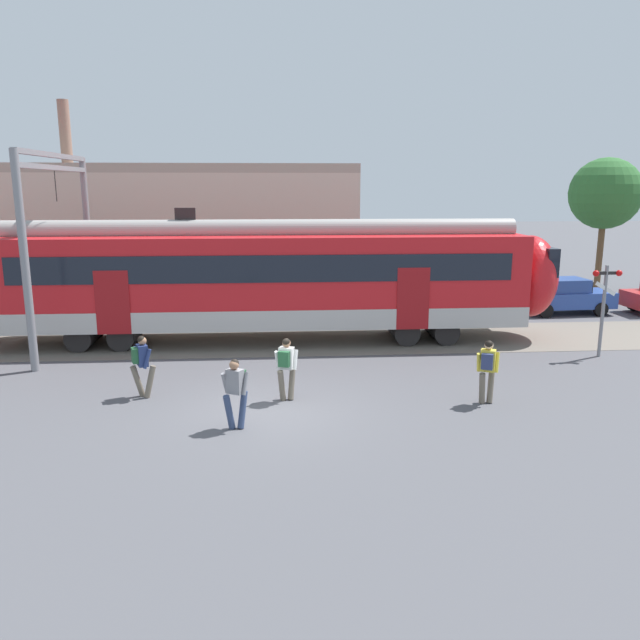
{
  "coord_description": "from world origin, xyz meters",
  "views": [
    {
      "loc": [
        0.26,
        -14.63,
        5.48
      ],
      "look_at": [
        1.56,
        3.25,
        1.6
      ],
      "focal_mm": 35.0,
      "sensor_mm": 36.0,
      "label": 1
    }
  ],
  "objects_px": {
    "pedestrian_yellow": "(488,366)",
    "crossing_signal": "(605,296)",
    "pedestrian_white": "(286,364)",
    "parked_car_blue": "(564,296)",
    "pedestrian_grey": "(236,387)",
    "pedestrian_navy": "(142,361)"
  },
  "relations": [
    {
      "from": "pedestrian_yellow",
      "to": "crossing_signal",
      "type": "bearing_deg",
      "value": 38.45
    },
    {
      "from": "pedestrian_white",
      "to": "crossing_signal",
      "type": "xyz_separation_m",
      "value": [
        10.28,
        3.52,
        1.02
      ]
    },
    {
      "from": "parked_car_blue",
      "to": "pedestrian_yellow",
      "type": "bearing_deg",
      "value": -123.2
    },
    {
      "from": "pedestrian_yellow",
      "to": "crossing_signal",
      "type": "relative_size",
      "value": 0.56
    },
    {
      "from": "pedestrian_grey",
      "to": "parked_car_blue",
      "type": "bearing_deg",
      "value": 42.22
    },
    {
      "from": "pedestrian_navy",
      "to": "pedestrian_grey",
      "type": "xyz_separation_m",
      "value": [
        2.58,
        -2.36,
        0.0
      ]
    },
    {
      "from": "pedestrian_navy",
      "to": "pedestrian_grey",
      "type": "distance_m",
      "value": 3.5
    },
    {
      "from": "pedestrian_grey",
      "to": "crossing_signal",
      "type": "bearing_deg",
      "value": 24.98
    },
    {
      "from": "pedestrian_grey",
      "to": "parked_car_blue",
      "type": "xyz_separation_m",
      "value": [
        13.47,
        12.23,
        -0.21
      ]
    },
    {
      "from": "pedestrian_white",
      "to": "parked_car_blue",
      "type": "relative_size",
      "value": 0.41
    },
    {
      "from": "pedestrian_navy",
      "to": "parked_car_blue",
      "type": "height_order",
      "value": "pedestrian_navy"
    },
    {
      "from": "pedestrian_grey",
      "to": "crossing_signal",
      "type": "relative_size",
      "value": 0.56
    },
    {
      "from": "pedestrian_white",
      "to": "parked_car_blue",
      "type": "xyz_separation_m",
      "value": [
        12.29,
        10.4,
        -0.21
      ]
    },
    {
      "from": "pedestrian_grey",
      "to": "pedestrian_white",
      "type": "relative_size",
      "value": 1.0
    },
    {
      "from": "pedestrian_white",
      "to": "pedestrian_yellow",
      "type": "bearing_deg",
      "value": -6.78
    },
    {
      "from": "pedestrian_yellow",
      "to": "parked_car_blue",
      "type": "relative_size",
      "value": 0.41
    },
    {
      "from": "pedestrian_yellow",
      "to": "parked_car_blue",
      "type": "height_order",
      "value": "pedestrian_yellow"
    },
    {
      "from": "pedestrian_grey",
      "to": "parked_car_blue",
      "type": "height_order",
      "value": "pedestrian_grey"
    },
    {
      "from": "pedestrian_grey",
      "to": "parked_car_blue",
      "type": "distance_m",
      "value": 18.2
    },
    {
      "from": "pedestrian_navy",
      "to": "crossing_signal",
      "type": "distance_m",
      "value": 14.39
    },
    {
      "from": "pedestrian_navy",
      "to": "parked_car_blue",
      "type": "bearing_deg",
      "value": 31.58
    },
    {
      "from": "pedestrian_white",
      "to": "pedestrian_navy",
      "type": "bearing_deg",
      "value": 171.94
    }
  ]
}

